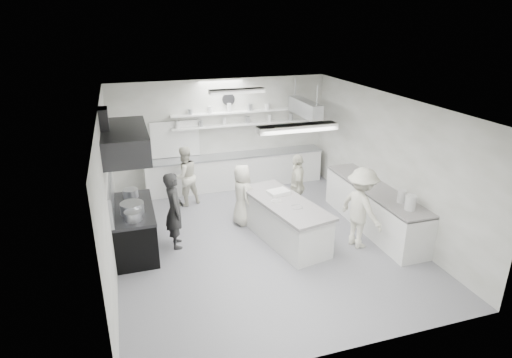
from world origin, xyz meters
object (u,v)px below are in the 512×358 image
object	(u,v)px
back_counter	(236,171)
right_counter	(374,208)
stove	(135,230)
cook_stove	(174,210)
cook_back	(185,176)
prep_island	(284,221)

from	to	relation	value
back_counter	right_counter	xyz separation A→B (m)	(2.35, -3.40, 0.01)
stove	right_counter	xyz separation A→B (m)	(5.25, -0.60, 0.02)
back_counter	right_counter	distance (m)	4.13
cook_stove	cook_back	xyz separation A→B (m)	(0.52, 2.07, -0.05)
cook_stove	cook_back	distance (m)	2.13
prep_island	cook_back	xyz separation A→B (m)	(-1.75, 2.50, 0.34)
stove	right_counter	bearing A→B (deg)	-6.52
right_counter	prep_island	bearing A→B (deg)	177.89
right_counter	cook_back	xyz separation A→B (m)	(-3.90, 2.58, 0.30)
right_counter	cook_stove	world-z (taller)	cook_stove
stove	prep_island	bearing A→B (deg)	-9.54
cook_back	right_counter	bearing A→B (deg)	126.91
stove	cook_stove	size ratio (longest dim) A/B	1.10
right_counter	cook_stove	size ratio (longest dim) A/B	2.01
stove	cook_back	distance (m)	2.42
right_counter	cook_back	distance (m)	4.69
cook_stove	right_counter	bearing A→B (deg)	-95.77
cook_stove	prep_island	bearing A→B (deg)	-99.95
prep_island	cook_back	bearing A→B (deg)	113.19
back_counter	cook_stove	xyz separation A→B (m)	(-2.07, -2.89, 0.36)
prep_island	cook_stove	size ratio (longest dim) A/B	1.42
right_counter	prep_island	world-z (taller)	right_counter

